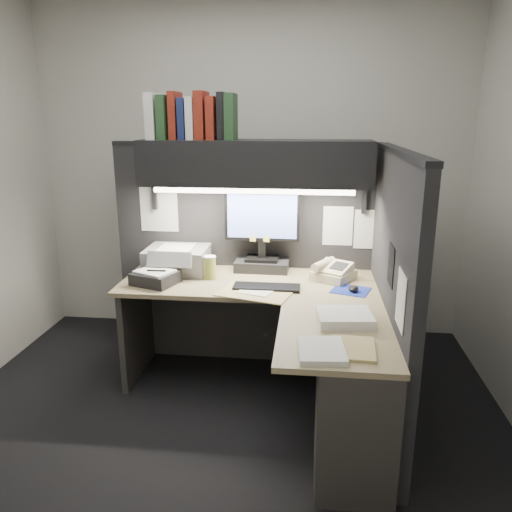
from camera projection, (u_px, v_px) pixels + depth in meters
The scene contains 22 objects.
floor at pixel (221, 423), 3.04m from camera, with size 3.50×3.50×0.00m, color black.
wall_back at pixel (250, 173), 4.11m from camera, with size 3.50×0.04×2.70m, color beige.
wall_front at pixel (105, 304), 1.24m from camera, with size 3.50×0.04×2.70m, color beige.
partition_back at pixel (245, 256), 3.71m from camera, with size 1.90×0.06×1.60m, color black.
partition_right at pixel (391, 295), 2.89m from camera, with size 0.06×1.50×1.60m, color black.
desk at pixel (293, 361), 2.87m from camera, with size 1.70×1.53×0.73m.
overhead_shelf at pixel (255, 163), 3.34m from camera, with size 1.55×0.34×0.30m, color black.
task_light_tube at pixel (253, 191), 3.25m from camera, with size 0.04×0.04×1.32m, color white.
monitor at pixel (262, 240), 3.54m from camera, with size 0.53×0.24×0.57m.
keyboard at pixel (267, 287), 3.20m from camera, with size 0.43×0.14×0.02m, color black.
mousepad at pixel (351, 290), 3.17m from camera, with size 0.23×0.21×0.00m, color navy.
mouse at pixel (353, 288), 3.15m from camera, with size 0.06×0.10×0.04m, color black.
telephone at pixel (334, 272), 3.38m from camera, with size 0.24×0.25×0.10m, color beige.
coffee_cup at pixel (210, 268), 3.40m from camera, with size 0.08×0.08×0.15m, color #C8C050.
printer at pixel (178, 259), 3.56m from camera, with size 0.43×0.36×0.17m, color gray.
notebook_stack at pixel (155, 278), 3.29m from camera, with size 0.27×0.22×0.08m, color black.
open_folder at pixel (255, 293), 3.13m from camera, with size 0.44×0.29×0.01m, color tan.
paper_stack_a at pixel (345, 318), 2.68m from camera, with size 0.29×0.24×0.06m, color white.
paper_stack_b at pixel (321, 350), 2.33m from camera, with size 0.22×0.27×0.03m, color white.
manila_stack at pixel (353, 348), 2.37m from camera, with size 0.21×0.26×0.01m, color tan.
binder_row at pixel (193, 117), 3.30m from camera, with size 0.58×0.25×0.31m.
pinned_papers at pixel (297, 235), 3.24m from camera, with size 1.76×1.31×0.51m.
Camera 1 is at (0.50, -2.61, 1.80)m, focal length 35.00 mm.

